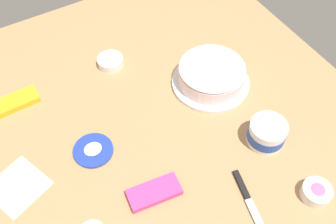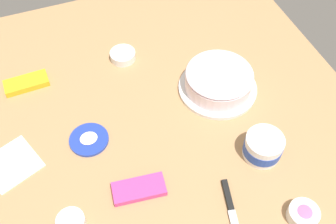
{
  "view_description": "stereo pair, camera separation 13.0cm",
  "coord_description": "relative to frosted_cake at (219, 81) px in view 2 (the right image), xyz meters",
  "views": [
    {
      "loc": [
        0.28,
        0.65,
        1.07
      ],
      "look_at": [
        -0.11,
        -0.03,
        0.04
      ],
      "focal_mm": 42.14,
      "sensor_mm": 36.0,
      "label": 1
    },
    {
      "loc": [
        0.17,
        0.71,
        1.07
      ],
      "look_at": [
        -0.11,
        -0.03,
        0.04
      ],
      "focal_mm": 42.14,
      "sensor_mm": 36.0,
      "label": 2
    }
  ],
  "objects": [
    {
      "name": "frosting_tub_lid",
      "position": [
        0.48,
        0.05,
        -0.04
      ],
      "size": [
        0.13,
        0.13,
        0.02
      ],
      "color": "#233DAD",
      "rests_on": "ground_plane"
    },
    {
      "name": "frosted_cake",
      "position": [
        0.0,
        0.0,
        0.0
      ],
      "size": [
        0.28,
        0.28,
        0.1
      ],
      "color": "white",
      "rests_on": "ground_plane"
    },
    {
      "name": "sprinkle_bowl_yellow",
      "position": [
        0.59,
        0.31,
        -0.03
      ],
      "size": [
        0.08,
        0.08,
        0.03
      ],
      "color": "white",
      "rests_on": "ground_plane"
    },
    {
      "name": "sprinkle_bowl_pink",
      "position": [
        -0.02,
        0.52,
        -0.02
      ],
      "size": [
        0.09,
        0.09,
        0.04
      ],
      "color": "white",
      "rests_on": "ground_plane"
    },
    {
      "name": "candy_box_upper",
      "position": [
        0.39,
        0.28,
        -0.03
      ],
      "size": [
        0.16,
        0.09,
        0.02
      ],
      "primitive_type": "cube",
      "rotation": [
        0.0,
        0.0,
        -0.12
      ],
      "color": "#E53D8E",
      "rests_on": "ground_plane"
    },
    {
      "name": "candy_box_lower",
      "position": [
        0.63,
        -0.26,
        -0.03
      ],
      "size": [
        0.16,
        0.07,
        0.02
      ],
      "primitive_type": "cube",
      "rotation": [
        0.0,
        0.0,
        0.03
      ],
      "color": "yellow",
      "rests_on": "ground_plane"
    },
    {
      "name": "paper_napkin",
      "position": [
        0.73,
        0.05,
        -0.04
      ],
      "size": [
        0.19,
        0.19,
        0.01
      ],
      "primitive_type": "cube",
      "rotation": [
        0.0,
        0.0,
        0.37
      ],
      "color": "white",
      "rests_on": "ground_plane"
    },
    {
      "name": "spreading_knife",
      "position": [
        0.16,
        0.43,
        -0.04
      ],
      "size": [
        0.07,
        0.23,
        0.01
      ],
      "color": "silver",
      "rests_on": "ground_plane"
    },
    {
      "name": "sprinkle_bowl_rainbow",
      "position": [
        0.27,
        -0.27,
        -0.03
      ],
      "size": [
        0.1,
        0.1,
        0.03
      ],
      "color": "white",
      "rests_on": "ground_plane"
    },
    {
      "name": "ground_plane",
      "position": [
        0.32,
        0.09,
        -0.05
      ],
      "size": [
        1.54,
        1.54,
        0.0
      ],
      "primitive_type": "plane",
      "color": "tan"
    },
    {
      "name": "frosting_tub",
      "position": [
        -0.01,
        0.29,
        -0.0
      ],
      "size": [
        0.12,
        0.12,
        0.08
      ],
      "color": "white",
      "rests_on": "ground_plane"
    }
  ]
}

